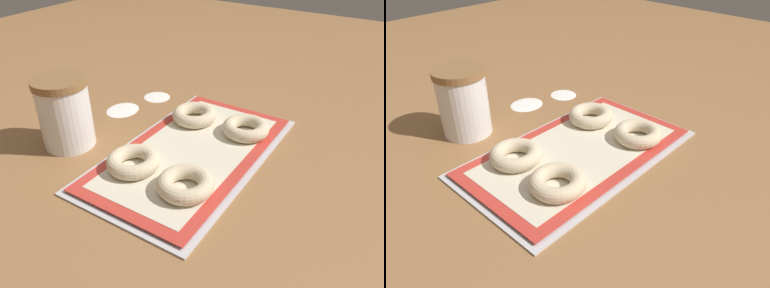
# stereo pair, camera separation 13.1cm
# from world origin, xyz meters

# --- Properties ---
(ground_plane) EXTENTS (2.80, 2.80, 0.00)m
(ground_plane) POSITION_xyz_m (0.00, 0.00, 0.00)
(ground_plane) COLOR olive
(baking_tray) EXTENTS (0.51, 0.29, 0.01)m
(baking_tray) POSITION_xyz_m (-0.02, -0.01, 0.00)
(baking_tray) COLOR silver
(baking_tray) RESTS_ON ground_plane
(baking_mat) EXTENTS (0.48, 0.27, 0.00)m
(baking_mat) POSITION_xyz_m (-0.02, -0.01, 0.01)
(baking_mat) COLOR red
(baking_mat) RESTS_ON baking_tray
(bagel_front_left) EXTENTS (0.11, 0.11, 0.03)m
(bagel_front_left) POSITION_xyz_m (-0.14, -0.08, 0.03)
(bagel_front_left) COLOR beige
(bagel_front_left) RESTS_ON baking_mat
(bagel_front_right) EXTENTS (0.11, 0.11, 0.03)m
(bagel_front_right) POSITION_xyz_m (0.11, -0.08, 0.03)
(bagel_front_right) COLOR beige
(bagel_front_right) RESTS_ON baking_mat
(bagel_back_left) EXTENTS (0.11, 0.11, 0.03)m
(bagel_back_left) POSITION_xyz_m (-0.14, 0.05, 0.03)
(bagel_back_left) COLOR beige
(bagel_back_left) RESTS_ON baking_mat
(bagel_back_right) EXTENTS (0.11, 0.11, 0.03)m
(bagel_back_right) POSITION_xyz_m (0.10, 0.05, 0.03)
(bagel_back_right) COLOR beige
(bagel_back_right) RESTS_ON baking_mat
(flour_canister) EXTENTS (0.12, 0.12, 0.16)m
(flour_canister) POSITION_xyz_m (-0.13, 0.24, 0.08)
(flour_canister) COLOR white
(flour_canister) RESTS_ON ground_plane
(flour_patch_near) EXTENTS (0.07, 0.07, 0.00)m
(flour_patch_near) POSITION_xyz_m (0.17, 0.22, 0.00)
(flour_patch_near) COLOR white
(flour_patch_near) RESTS_ON ground_plane
(flour_patch_far) EXTENTS (0.09, 0.08, 0.00)m
(flour_patch_far) POSITION_xyz_m (0.06, 0.25, 0.00)
(flour_patch_far) COLOR white
(flour_patch_far) RESTS_ON ground_plane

